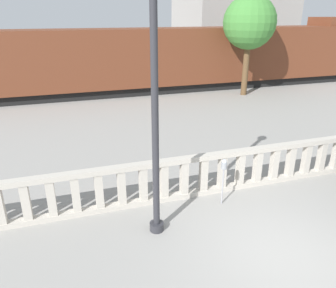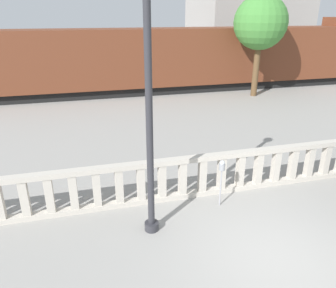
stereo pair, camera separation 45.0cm
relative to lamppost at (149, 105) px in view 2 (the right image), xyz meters
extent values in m
plane|color=gray|center=(2.31, -1.68, -3.08)|extent=(160.00, 160.00, 0.00)
cube|color=#BCB5A8|center=(2.31, 1.22, -3.01)|extent=(16.03, 0.24, 0.14)
cube|color=#BCB5A8|center=(2.31, 1.22, -1.93)|extent=(16.03, 0.24, 0.14)
cube|color=#BCB5A8|center=(-2.92, 1.22, -2.47)|extent=(0.20, 0.20, 0.94)
cube|color=#BCB5A8|center=(-2.34, 1.22, -2.47)|extent=(0.20, 0.20, 0.94)
cube|color=#BCB5A8|center=(-1.76, 1.22, -2.47)|extent=(0.20, 0.20, 0.94)
cube|color=#BCB5A8|center=(-1.18, 1.22, -2.47)|extent=(0.20, 0.20, 0.94)
cube|color=#BCB5A8|center=(-0.59, 1.22, -2.47)|extent=(0.20, 0.20, 0.94)
cube|color=#BCB5A8|center=(-0.01, 1.22, -2.47)|extent=(0.20, 0.20, 0.94)
cube|color=#BCB5A8|center=(0.57, 1.22, -2.47)|extent=(0.20, 0.20, 0.94)
cube|color=#BCB5A8|center=(1.15, 1.22, -2.47)|extent=(0.20, 0.20, 0.94)
cube|color=#BCB5A8|center=(1.73, 1.22, -2.47)|extent=(0.20, 0.20, 0.94)
cube|color=#BCB5A8|center=(2.31, 1.22, -2.47)|extent=(0.20, 0.20, 0.94)
cube|color=#BCB5A8|center=(2.89, 1.22, -2.47)|extent=(0.20, 0.20, 0.94)
cube|color=#BCB5A8|center=(3.47, 1.22, -2.47)|extent=(0.20, 0.20, 0.94)
cube|color=#BCB5A8|center=(4.05, 1.22, -2.47)|extent=(0.20, 0.20, 0.94)
cube|color=#BCB5A8|center=(4.63, 1.22, -2.47)|extent=(0.20, 0.20, 0.94)
cube|color=#BCB5A8|center=(5.21, 1.22, -2.47)|extent=(0.20, 0.20, 0.94)
cube|color=#BCB5A8|center=(5.79, 1.22, -2.47)|extent=(0.20, 0.20, 0.94)
cylinder|color=#2D2D33|center=(0.00, 0.00, -2.98)|extent=(0.34, 0.34, 0.20)
cylinder|color=#2D2D33|center=(0.00, 0.00, -0.32)|extent=(0.15, 0.15, 5.13)
cylinder|color=#99999E|center=(2.01, 0.58, -2.56)|extent=(0.04, 0.04, 1.06)
cylinder|color=gray|center=(2.01, 0.58, -1.95)|extent=(0.16, 0.16, 0.16)
sphere|color=#B2B7BC|center=(2.01, 0.58, -1.83)|extent=(0.14, 0.14, 0.14)
cube|color=black|center=(5.10, 14.40, -2.81)|extent=(28.13, 2.16, 0.55)
cube|color=brown|center=(5.10, 14.40, -0.83)|extent=(28.71, 2.70, 3.41)
cylinder|color=brown|center=(9.14, 11.76, -1.51)|extent=(0.37, 0.37, 3.16)
sphere|color=#428438|center=(9.14, 11.76, 1.24)|extent=(3.12, 3.12, 3.12)
camera|label=1|loc=(-1.75, -6.28, 1.75)|focal=35.00mm
camera|label=2|loc=(-1.32, -6.41, 1.75)|focal=35.00mm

